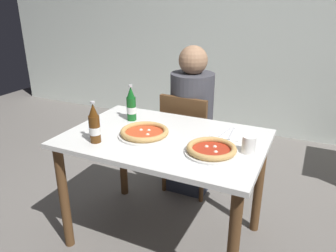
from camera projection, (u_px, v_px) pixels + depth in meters
ground_plane at (165, 236)px, 2.25m from camera, size 8.00×8.00×0.00m
back_wall_tiled at (250, 20)px, 3.63m from camera, size 7.00×0.10×2.60m
dining_table_main at (165, 153)px, 2.02m from camera, size 1.20×0.80×0.75m
chair_behind_table at (188, 138)px, 2.62m from camera, size 0.42×0.42×0.85m
diner_seated at (191, 124)px, 2.62m from camera, size 0.34×0.34×1.21m
pizza_margherita_near at (145, 133)px, 1.98m from camera, size 0.32×0.32×0.04m
pizza_marinara_far at (211, 150)px, 1.76m from camera, size 0.29×0.29×0.04m
beer_bottle_left at (94, 125)px, 1.86m from camera, size 0.07×0.07×0.25m
beer_bottle_center at (131, 105)px, 2.21m from camera, size 0.07×0.07×0.25m
napkin_with_cutlery at (228, 133)px, 2.01m from camera, size 0.19×0.19×0.01m
paper_cup at (249, 145)px, 1.75m from camera, size 0.07×0.07×0.09m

